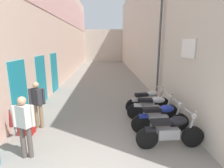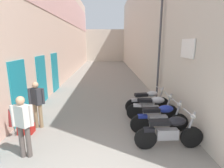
% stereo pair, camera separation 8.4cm
% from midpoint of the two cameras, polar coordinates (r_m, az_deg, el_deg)
% --- Properties ---
extents(ground_plane, '(40.85, 40.85, 0.00)m').
position_cam_midpoint_polar(ground_plane, '(13.37, -2.50, 1.03)').
color(ground_plane, gray).
extents(building_left, '(0.45, 24.85, 7.78)m').
position_cam_midpoint_polar(building_left, '(15.41, -14.36, 16.90)').
color(building_left, beige).
rests_on(building_left, ground).
extents(building_right, '(0.45, 24.85, 7.96)m').
position_cam_midpoint_polar(building_right, '(15.39, 9.31, 17.34)').
color(building_right, beige).
rests_on(building_right, ground).
extents(building_far_end, '(8.65, 2.00, 4.74)m').
position_cam_midpoint_polar(building_far_end, '(28.51, -2.16, 12.18)').
color(building_far_end, beige).
rests_on(building_far_end, ground).
extents(motorcycle_nearest, '(1.85, 0.58, 1.04)m').
position_cam_midpoint_polar(motorcycle_nearest, '(5.12, 18.38, -14.08)').
color(motorcycle_nearest, black).
rests_on(motorcycle_nearest, ground).
extents(motorcycle_second, '(1.85, 0.58, 1.04)m').
position_cam_midpoint_polar(motorcycle_second, '(5.87, 15.44, -10.27)').
color(motorcycle_second, black).
rests_on(motorcycle_second, ground).
extents(motorcycle_third, '(1.85, 0.58, 1.04)m').
position_cam_midpoint_polar(motorcycle_third, '(6.68, 13.18, -7.24)').
color(motorcycle_third, black).
rests_on(motorcycle_third, ground).
extents(motorcycle_fourth, '(1.84, 0.58, 1.04)m').
position_cam_midpoint_polar(motorcycle_fourth, '(7.37, 11.69, -5.23)').
color(motorcycle_fourth, black).
rests_on(motorcycle_fourth, ground).
extents(pedestrian_by_doorway, '(0.52, 0.33, 1.57)m').
position_cam_midpoint_polar(pedestrian_by_doorway, '(4.83, -26.14, -10.99)').
color(pedestrian_by_doorway, '#564C47').
rests_on(pedestrian_by_doorway, ground).
extents(pedestrian_mid_alley, '(0.52, 0.35, 1.57)m').
position_cam_midpoint_polar(pedestrian_mid_alley, '(6.31, -22.53, -5.14)').
color(pedestrian_mid_alley, '#8C7251').
rests_on(pedestrian_mid_alley, ground).
extents(plastic_crate, '(0.44, 0.32, 0.28)m').
position_cam_midpoint_polar(plastic_crate, '(6.35, -25.33, -12.82)').
color(plastic_crate, red).
rests_on(plastic_crate, ground).
extents(umbrella_leaning, '(0.20, 0.35, 0.97)m').
position_cam_midpoint_polar(umbrella_leaning, '(5.98, -29.38, -9.26)').
color(umbrella_leaning, '#4C4C4C').
rests_on(umbrella_leaning, ground).
extents(street_lamp, '(0.79, 0.18, 5.11)m').
position_cam_midpoint_polar(street_lamp, '(8.66, 14.81, 13.84)').
color(street_lamp, '#47474C').
rests_on(street_lamp, ground).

